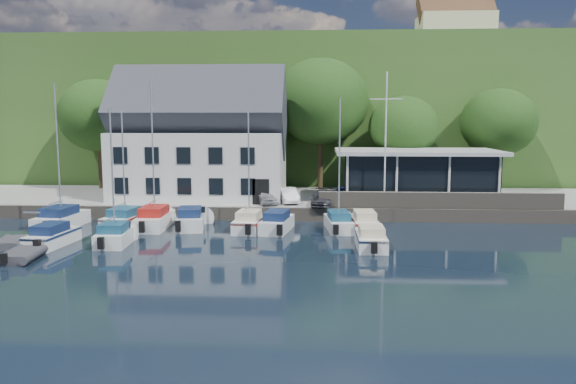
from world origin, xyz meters
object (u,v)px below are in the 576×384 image
at_px(boat_r1_6, 339,171).
at_px(dinghy_0, 11,241).
at_px(club_pavilion, 416,175).
at_px(car_blue, 344,194).
at_px(harbor_building, 201,146).
at_px(car_white, 288,195).
at_px(car_dgrey, 322,198).
at_px(boat_r1_5, 277,221).
at_px(boat_r1_4, 249,167).
at_px(boat_r1_0, 58,161).
at_px(dinghy_1, 22,254).
at_px(boat_r2_0, 52,234).
at_px(boat_r2_1, 112,175).
at_px(boat_r2_4, 371,237).
at_px(car_silver, 266,197).
at_px(boat_r1_3, 191,218).
at_px(boat_r1_1, 123,165).
at_px(flagpole, 386,140).
at_px(boat_r1_7, 364,221).
at_px(boat_r1_2, 153,160).

relative_size(boat_r1_6, dinghy_0, 2.90).
relative_size(club_pavilion, car_blue, 3.39).
height_order(harbor_building, car_white, harbor_building).
height_order(car_dgrey, boat_r1_5, car_dgrey).
bearing_deg(car_blue, dinghy_0, -132.34).
bearing_deg(boat_r1_4, car_dgrey, 51.30).
xyz_separation_m(boat_r1_0, dinghy_1, (2.01, -9.11, -4.33)).
relative_size(boat_r2_0, boat_r2_1, 0.69).
height_order(car_blue, boat_r2_4, car_blue).
relative_size(car_dgrey, boat_r1_0, 0.42).
distance_m(car_silver, car_white, 1.87).
bearing_deg(boat_r1_5, boat_r1_3, -177.74).
bearing_deg(dinghy_1, boat_r1_5, 26.87).
bearing_deg(boat_r2_1, boat_r1_1, 98.61).
height_order(car_silver, dinghy_0, car_silver).
distance_m(club_pavilion, car_white, 10.80).
xyz_separation_m(boat_r1_4, boat_r1_5, (1.90, -0.02, -3.66)).
bearing_deg(car_blue, car_white, -158.79).
relative_size(car_silver, flagpole, 0.33).
height_order(car_blue, boat_r1_4, boat_r1_4).
bearing_deg(boat_r1_7, boat_r1_6, 169.89).
bearing_deg(boat_r1_3, harbor_building, 87.52).
bearing_deg(boat_r1_7, car_white, 129.53).
relative_size(boat_r2_1, boat_r2_4, 1.58).
xyz_separation_m(harbor_building, car_white, (7.57, -2.90, -3.76)).
distance_m(flagpole, boat_r1_4, 10.96).
distance_m(boat_r1_0, boat_r1_7, 21.68).
bearing_deg(boat_r2_0, boat_r1_2, 56.43).
relative_size(boat_r1_3, boat_r1_7, 1.00).
xyz_separation_m(harbor_building, boat_r1_1, (-3.66, -8.60, -0.94)).
height_order(boat_r1_0, dinghy_1, boat_r1_0).
bearing_deg(harbor_building, car_blue, -12.03).
bearing_deg(boat_r1_7, harbor_building, 142.71).
bearing_deg(boat_r2_4, dinghy_1, -168.70).
bearing_deg(boat_r2_0, boat_r2_4, 6.21).
height_order(boat_r1_1, boat_r1_5, boat_r1_1).
bearing_deg(boat_r1_1, boat_r1_3, 9.06).
bearing_deg(harbor_building, car_dgrey, -21.63).
xyz_separation_m(car_blue, boat_r1_7, (1.16, -6.44, -0.95)).
distance_m(club_pavilion, boat_r1_4, 15.59).
bearing_deg(car_silver, boat_r1_3, -152.46).
height_order(boat_r1_1, boat_r1_7, boat_r1_1).
distance_m(boat_r1_1, boat_r2_4, 18.03).
height_order(club_pavilion, boat_r1_7, club_pavilion).
height_order(boat_r1_3, boat_r2_4, boat_r1_3).
xyz_separation_m(flagpole, boat_r1_5, (-7.82, -4.81, -5.32)).
xyz_separation_m(car_dgrey, boat_r1_1, (-13.95, -4.52, 2.84)).
bearing_deg(car_silver, boat_r1_5, -96.16).
xyz_separation_m(club_pavilion, boat_r1_6, (-6.62, -8.27, 1.06)).
bearing_deg(club_pavilion, harbor_building, 178.41).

